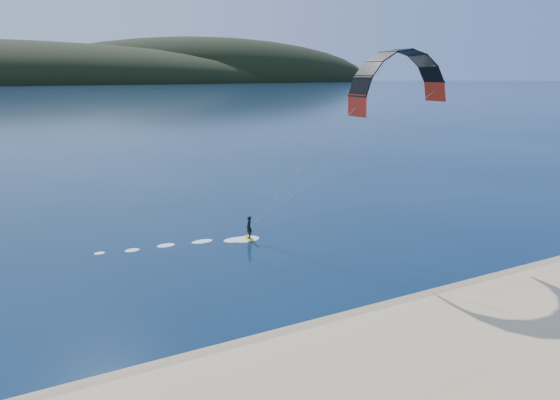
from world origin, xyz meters
name	(u,v)px	position (x,y,z in m)	size (l,w,h in m)	color
wet_sand	(258,352)	(0.00, 4.50, 0.05)	(220.00, 2.50, 0.10)	#937855
headland	(34,84)	(0.63, 745.28, 0.00)	(1200.00, 310.00, 140.00)	black
kitesurfer_near	(389,108)	(14.01, 13.81, 9.28)	(23.35, 7.53, 12.96)	#C8CB17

